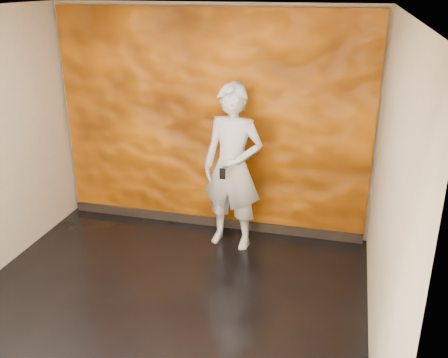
% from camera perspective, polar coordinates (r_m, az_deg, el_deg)
% --- Properties ---
extents(room, '(4.02, 4.02, 2.81)m').
position_cam_1_polar(room, '(4.42, -8.47, -0.06)').
color(room, black).
rests_on(room, ground).
extents(feature_wall, '(3.90, 0.06, 2.75)m').
position_cam_1_polar(feature_wall, '(6.18, -1.51, 6.32)').
color(feature_wall, orange).
rests_on(feature_wall, ground).
extents(baseboard, '(3.90, 0.04, 0.12)m').
position_cam_1_polar(baseboard, '(6.62, -1.50, -4.85)').
color(baseboard, black).
rests_on(baseboard, ground).
extents(man, '(0.78, 0.57, 1.98)m').
position_cam_1_polar(man, '(5.82, 0.99, 1.29)').
color(man, '#AEB1BE').
rests_on(man, ground).
extents(phone, '(0.07, 0.02, 0.13)m').
position_cam_1_polar(phone, '(5.54, -0.18, 0.60)').
color(phone, black).
rests_on(phone, man).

